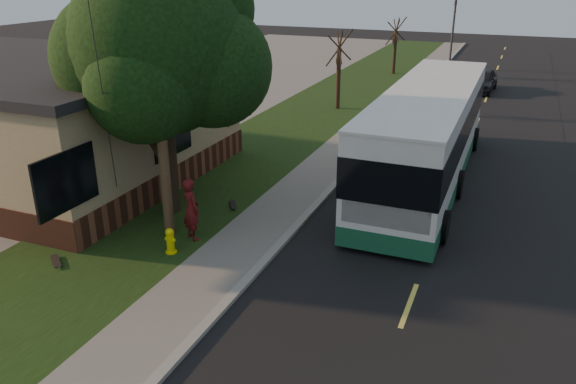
# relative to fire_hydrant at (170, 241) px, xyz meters

# --- Properties ---
(ground) EXTENTS (120.00, 120.00, 0.00)m
(ground) POSITION_rel_fire_hydrant_xyz_m (2.60, 0.00, -0.43)
(ground) COLOR black
(ground) RESTS_ON ground
(road) EXTENTS (8.00, 80.00, 0.01)m
(road) POSITION_rel_fire_hydrant_xyz_m (6.60, 10.00, -0.43)
(road) COLOR black
(road) RESTS_ON ground
(curb) EXTENTS (0.25, 80.00, 0.12)m
(curb) POSITION_rel_fire_hydrant_xyz_m (2.60, 10.00, -0.37)
(curb) COLOR gray
(curb) RESTS_ON ground
(sidewalk) EXTENTS (2.00, 80.00, 0.08)m
(sidewalk) POSITION_rel_fire_hydrant_xyz_m (1.60, 10.00, -0.39)
(sidewalk) COLOR slate
(sidewalk) RESTS_ON ground
(grass_verge) EXTENTS (5.00, 80.00, 0.07)m
(grass_verge) POSITION_rel_fire_hydrant_xyz_m (-1.90, 10.00, -0.40)
(grass_verge) COLOR black
(grass_verge) RESTS_ON ground
(building_lot) EXTENTS (15.00, 80.00, 0.04)m
(building_lot) POSITION_rel_fire_hydrant_xyz_m (-11.90, 10.00, -0.41)
(building_lot) COLOR slate
(building_lot) RESTS_ON ground
(fire_hydrant) EXTENTS (0.32, 0.32, 0.74)m
(fire_hydrant) POSITION_rel_fire_hydrant_xyz_m (0.00, 0.00, 0.00)
(fire_hydrant) COLOR yellow
(fire_hydrant) RESTS_ON grass_verge
(utility_pole) EXTENTS (2.86, 3.21, 9.07)m
(utility_pole) POSITION_rel_fire_hydrant_xyz_m (-0.71, 0.99, 4.20)
(utility_pole) COLOR #473321
(utility_pole) RESTS_ON ground
(leafy_tree) EXTENTS (6.30, 6.00, 7.80)m
(leafy_tree) POSITION_rel_fire_hydrant_xyz_m (-1.57, 2.65, 4.73)
(leafy_tree) COLOR black
(leafy_tree) RESTS_ON grass_verge
(bare_tree_near) EXTENTS (1.38, 1.21, 4.31)m
(bare_tree_near) POSITION_rel_fire_hydrant_xyz_m (-0.90, 18.00, 1.72)
(bare_tree_near) COLOR black
(bare_tree_near) RESTS_ON grass_verge
(bare_tree_far) EXTENTS (1.38, 1.21, 4.03)m
(bare_tree_far) POSITION_rel_fire_hydrant_xyz_m (-0.40, 30.00, 1.57)
(bare_tree_far) COLOR black
(bare_tree_far) RESTS_ON grass_verge
(traffic_signal) EXTENTS (0.18, 0.22, 5.50)m
(traffic_signal) POSITION_rel_fire_hydrant_xyz_m (3.10, 34.00, 2.73)
(traffic_signal) COLOR #2D2D30
(traffic_signal) RESTS_ON ground
(transit_bus) EXTENTS (2.99, 12.96, 3.50)m
(transit_bus) POSITION_rel_fire_hydrant_xyz_m (5.48, 8.36, 1.43)
(transit_bus) COLOR silver
(transit_bus) RESTS_ON ground
(skateboarder) EXTENTS (0.81, 0.73, 1.86)m
(skateboarder) POSITION_rel_fire_hydrant_xyz_m (0.10, 0.99, 0.57)
(skateboarder) COLOR #531012
(skateboarder) RESTS_ON grass_verge
(skateboard_main) EXTENTS (0.55, 0.70, 0.07)m
(skateboard_main) POSITION_rel_fire_hydrant_xyz_m (0.10, 3.52, -0.31)
(skateboard_main) COLOR black
(skateboard_main) RESTS_ON grass_verge
(skateboard_spare) EXTENTS (0.72, 0.63, 0.07)m
(skateboard_spare) POSITION_rel_fire_hydrant_xyz_m (-2.53, -1.67, -0.31)
(skateboard_spare) COLOR black
(skateboard_spare) RESTS_ON grass_verge
(dumpster) EXTENTS (1.80, 1.65, 1.29)m
(dumpster) POSITION_rel_fire_hydrant_xyz_m (-6.60, 7.42, 0.25)
(dumpster) COLOR black
(dumpster) RESTS_ON building_lot
(distant_car) EXTENTS (2.00, 4.30, 1.42)m
(distant_car) POSITION_rel_fire_hydrant_xyz_m (6.04, 26.15, 0.28)
(distant_car) COLOR black
(distant_car) RESTS_ON ground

